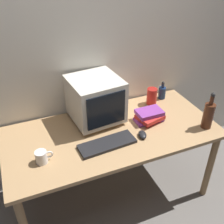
{
  "coord_description": "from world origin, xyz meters",
  "views": [
    {
      "loc": [
        -0.64,
        -1.54,
        1.99
      ],
      "look_at": [
        0.0,
        0.0,
        0.89
      ],
      "focal_mm": 43.01,
      "sensor_mm": 36.0,
      "label": 1
    }
  ],
  "objects_px": {
    "crt_monitor": "(95,100)",
    "bottle_tall": "(208,115)",
    "metal_canister": "(152,96)",
    "computer_mouse": "(142,135)",
    "bottle_short": "(162,92)",
    "mug": "(42,157)",
    "keyboard": "(107,144)",
    "book_stack": "(149,116)"
  },
  "relations": [
    {
      "from": "crt_monitor",
      "to": "bottle_tall",
      "type": "relative_size",
      "value": 1.35
    },
    {
      "from": "metal_canister",
      "to": "computer_mouse",
      "type": "bearing_deg",
      "value": -127.41
    },
    {
      "from": "bottle_short",
      "to": "mug",
      "type": "relative_size",
      "value": 1.42
    },
    {
      "from": "keyboard",
      "to": "book_stack",
      "type": "distance_m",
      "value": 0.46
    },
    {
      "from": "crt_monitor",
      "to": "bottle_short",
      "type": "relative_size",
      "value": 2.46
    },
    {
      "from": "bottle_tall",
      "to": "mug",
      "type": "height_order",
      "value": "bottle_tall"
    },
    {
      "from": "book_stack",
      "to": "keyboard",
      "type": "bearing_deg",
      "value": -160.25
    },
    {
      "from": "computer_mouse",
      "to": "bottle_tall",
      "type": "bearing_deg",
      "value": 6.9
    },
    {
      "from": "bottle_tall",
      "to": "book_stack",
      "type": "height_order",
      "value": "bottle_tall"
    },
    {
      "from": "bottle_tall",
      "to": "book_stack",
      "type": "xyz_separation_m",
      "value": [
        -0.37,
        0.25,
        -0.07
      ]
    },
    {
      "from": "crt_monitor",
      "to": "book_stack",
      "type": "relative_size",
      "value": 1.77
    },
    {
      "from": "bottle_tall",
      "to": "metal_canister",
      "type": "height_order",
      "value": "bottle_tall"
    },
    {
      "from": "mug",
      "to": "bottle_tall",
      "type": "bearing_deg",
      "value": -4.56
    },
    {
      "from": "keyboard",
      "to": "mug",
      "type": "bearing_deg",
      "value": 175.29
    },
    {
      "from": "keyboard",
      "to": "mug",
      "type": "height_order",
      "value": "mug"
    },
    {
      "from": "crt_monitor",
      "to": "bottle_tall",
      "type": "height_order",
      "value": "crt_monitor"
    },
    {
      "from": "mug",
      "to": "book_stack",
      "type": "bearing_deg",
      "value": 9.36
    },
    {
      "from": "crt_monitor",
      "to": "computer_mouse",
      "type": "xyz_separation_m",
      "value": [
        0.25,
        -0.35,
        -0.17
      ]
    },
    {
      "from": "mug",
      "to": "metal_canister",
      "type": "height_order",
      "value": "metal_canister"
    },
    {
      "from": "computer_mouse",
      "to": "crt_monitor",
      "type": "bearing_deg",
      "value": 141.72
    },
    {
      "from": "bottle_tall",
      "to": "computer_mouse",
      "type": "bearing_deg",
      "value": 170.74
    },
    {
      "from": "book_stack",
      "to": "mug",
      "type": "distance_m",
      "value": 0.91
    },
    {
      "from": "keyboard",
      "to": "book_stack",
      "type": "relative_size",
      "value": 1.78
    },
    {
      "from": "keyboard",
      "to": "bottle_tall",
      "type": "height_order",
      "value": "bottle_tall"
    },
    {
      "from": "crt_monitor",
      "to": "metal_canister",
      "type": "relative_size",
      "value": 2.8
    },
    {
      "from": "computer_mouse",
      "to": "mug",
      "type": "xyz_separation_m",
      "value": [
        -0.75,
        0.02,
        0.03
      ]
    },
    {
      "from": "crt_monitor",
      "to": "keyboard",
      "type": "xyz_separation_m",
      "value": [
        -0.04,
        -0.34,
        -0.18
      ]
    },
    {
      "from": "crt_monitor",
      "to": "bottle_short",
      "type": "distance_m",
      "value": 0.71
    },
    {
      "from": "book_stack",
      "to": "metal_canister",
      "type": "distance_m",
      "value": 0.28
    },
    {
      "from": "crt_monitor",
      "to": "keyboard",
      "type": "height_order",
      "value": "crt_monitor"
    },
    {
      "from": "bottle_tall",
      "to": "book_stack",
      "type": "bearing_deg",
      "value": 146.26
    },
    {
      "from": "keyboard",
      "to": "metal_canister",
      "type": "xyz_separation_m",
      "value": [
        0.59,
        0.39,
        0.06
      ]
    },
    {
      "from": "keyboard",
      "to": "mug",
      "type": "distance_m",
      "value": 0.47
    },
    {
      "from": "computer_mouse",
      "to": "bottle_tall",
      "type": "height_order",
      "value": "bottle_tall"
    },
    {
      "from": "crt_monitor",
      "to": "mug",
      "type": "xyz_separation_m",
      "value": [
        -0.5,
        -0.33,
        -0.15
      ]
    },
    {
      "from": "computer_mouse",
      "to": "book_stack",
      "type": "relative_size",
      "value": 0.42
    },
    {
      "from": "crt_monitor",
      "to": "keyboard",
      "type": "relative_size",
      "value": 1.0
    },
    {
      "from": "book_stack",
      "to": "mug",
      "type": "height_order",
      "value": "book_stack"
    },
    {
      "from": "computer_mouse",
      "to": "metal_canister",
      "type": "xyz_separation_m",
      "value": [
        0.3,
        0.39,
        0.06
      ]
    },
    {
      "from": "keyboard",
      "to": "computer_mouse",
      "type": "xyz_separation_m",
      "value": [
        0.28,
        -0.01,
        0.01
      ]
    },
    {
      "from": "computer_mouse",
      "to": "mug",
      "type": "distance_m",
      "value": 0.75
    },
    {
      "from": "computer_mouse",
      "to": "bottle_short",
      "type": "xyz_separation_m",
      "value": [
        0.44,
        0.44,
        0.04
      ]
    }
  ]
}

